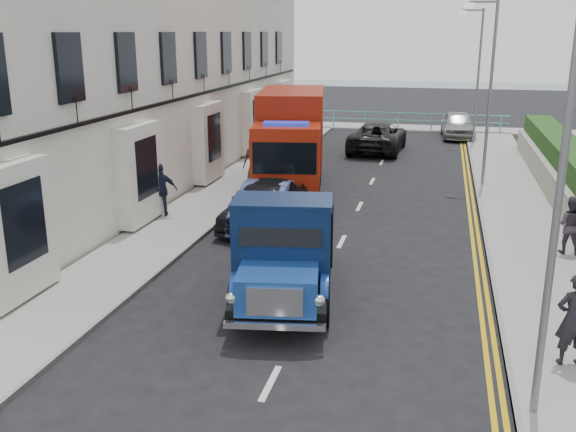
# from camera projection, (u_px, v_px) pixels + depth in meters

# --- Properties ---
(ground) EXTENTS (120.00, 120.00, 0.00)m
(ground) POSITION_uv_depth(u_px,v_px,m) (296.00, 333.00, 12.98)
(ground) COLOR black
(ground) RESTS_ON ground
(pavement_west) EXTENTS (2.40, 38.00, 0.12)m
(pavement_west) POSITION_uv_depth(u_px,v_px,m) (209.00, 203.00, 22.53)
(pavement_west) COLOR gray
(pavement_west) RESTS_ON ground
(pavement_east) EXTENTS (2.60, 38.00, 0.12)m
(pavement_east) POSITION_uv_depth(u_px,v_px,m) (523.00, 223.00, 20.18)
(pavement_east) COLOR gray
(pavement_east) RESTS_ON ground
(promenade) EXTENTS (30.00, 2.50, 0.12)m
(promenade) POSITION_uv_depth(u_px,v_px,m) (399.00, 128.00, 40.05)
(promenade) COLOR gray
(promenade) RESTS_ON ground
(sea_plane) EXTENTS (120.00, 120.00, 0.00)m
(sea_plane) POSITION_uv_depth(u_px,v_px,m) (419.00, 88.00, 69.03)
(sea_plane) COLOR #4F606C
(sea_plane) RESTS_ON ground
(seafront_railing) EXTENTS (13.00, 0.08, 1.11)m
(seafront_railing) POSITION_uv_depth(u_px,v_px,m) (398.00, 121.00, 39.16)
(seafront_railing) COLOR #59B2A5
(seafront_railing) RESTS_ON ground
(lamp_near) EXTENTS (1.23, 0.18, 7.00)m
(lamp_near) POSITION_uv_depth(u_px,v_px,m) (553.00, 169.00, 9.06)
(lamp_near) COLOR slate
(lamp_near) RESTS_ON ground
(lamp_mid) EXTENTS (1.23, 0.18, 7.00)m
(lamp_mid) POSITION_uv_depth(u_px,v_px,m) (488.00, 83.00, 24.01)
(lamp_mid) COLOR slate
(lamp_mid) RESTS_ON ground
(lamp_far) EXTENTS (1.23, 0.18, 7.00)m
(lamp_far) POSITION_uv_depth(u_px,v_px,m) (476.00, 69.00, 33.35)
(lamp_far) COLOR slate
(lamp_far) RESTS_ON ground
(bedford_lorry) EXTENTS (2.84, 5.45, 2.47)m
(bedford_lorry) POSITION_uv_depth(u_px,v_px,m) (283.00, 258.00, 13.89)
(bedford_lorry) COLOR black
(bedford_lorry) RESTS_ON ground
(red_lorry) EXTENTS (3.54, 7.31, 3.67)m
(red_lorry) POSITION_uv_depth(u_px,v_px,m) (291.00, 137.00, 24.66)
(red_lorry) COLOR black
(red_lorry) RESTS_ON ground
(parked_car_front) EXTENTS (2.28, 4.48, 1.46)m
(parked_car_front) POSITION_uv_depth(u_px,v_px,m) (264.00, 203.00, 19.90)
(parked_car_front) COLOR black
(parked_car_front) RESTS_ON ground
(parked_car_mid) EXTENTS (1.61, 4.11, 1.33)m
(parked_car_mid) POSITION_uv_depth(u_px,v_px,m) (264.00, 205.00, 19.91)
(parked_car_mid) COLOR #5569B6
(parked_car_mid) RESTS_ON ground
(parked_car_rear) EXTENTS (2.12, 4.44, 1.25)m
(parked_car_rear) POSITION_uv_depth(u_px,v_px,m) (286.00, 163.00, 26.61)
(parked_car_rear) COLOR silver
(parked_car_rear) RESTS_ON ground
(seafront_car_left) EXTENTS (2.72, 5.47, 1.49)m
(seafront_car_left) POSITION_uv_depth(u_px,v_px,m) (378.00, 137.00, 32.40)
(seafront_car_left) COLOR black
(seafront_car_left) RESTS_ON ground
(seafront_car_right) EXTENTS (2.01, 4.47, 1.49)m
(seafront_car_right) POSITION_uv_depth(u_px,v_px,m) (458.00, 125.00, 36.50)
(seafront_car_right) COLOR #99989D
(seafront_car_right) RESTS_ON ground
(pedestrian_east_near) EXTENTS (0.71, 0.55, 1.73)m
(pedestrian_east_near) POSITION_uv_depth(u_px,v_px,m) (573.00, 320.00, 11.30)
(pedestrian_east_near) COLOR black
(pedestrian_east_near) RESTS_ON pavement_east
(pedestrian_east_far) EXTENTS (0.89, 0.78, 1.57)m
(pedestrian_east_far) POSITION_uv_depth(u_px,v_px,m) (570.00, 225.00, 17.08)
(pedestrian_east_far) COLOR #3D333F
(pedestrian_east_far) RESTS_ON pavement_east
(pedestrian_west_near) EXTENTS (1.09, 0.76, 1.72)m
(pedestrian_west_near) POSITION_uv_depth(u_px,v_px,m) (161.00, 190.00, 20.51)
(pedestrian_west_near) COLOR black
(pedestrian_west_near) RESTS_ON pavement_west
(pedestrian_west_far) EXTENTS (0.96, 0.67, 1.88)m
(pedestrian_west_far) POSITION_uv_depth(u_px,v_px,m) (255.00, 160.00, 24.98)
(pedestrian_west_far) COLOR #41372F
(pedestrian_west_far) RESTS_ON pavement_west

